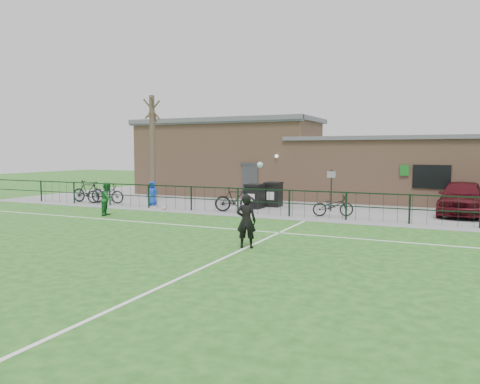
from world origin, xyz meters
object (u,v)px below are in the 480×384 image
at_px(sign_post, 331,190).
at_px(bicycle_d, 235,199).
at_px(bicycle_e, 333,206).
at_px(bicycle_c, 105,193).
at_px(car_maroon, 462,197).
at_px(bicycle_b, 88,192).
at_px(ball_ground, 164,208).
at_px(wheelie_bin_left, 255,197).
at_px(spectator_child, 152,193).
at_px(outfield_player, 107,199).
at_px(bare_tree, 153,149).
at_px(wheelie_bin_right, 273,195).

xyz_separation_m(sign_post, bicycle_d, (-4.11, -2.01, -0.42)).
distance_m(sign_post, bicycle_e, 1.81).
height_order(bicycle_c, bicycle_d, bicycle_d).
bearing_deg(car_maroon, sign_post, -164.60).
relative_size(bicycle_b, bicycle_d, 1.05).
bearing_deg(bicycle_b, ball_ground, -105.01).
distance_m(wheelie_bin_left, bicycle_d, 1.57).
xyz_separation_m(bicycle_e, spectator_child, (-9.70, 0.10, 0.17)).
bearing_deg(bicycle_b, car_maroon, -85.58).
relative_size(sign_post, outfield_player, 1.34).
xyz_separation_m(car_maroon, spectator_child, (-14.86, -2.76, -0.16)).
bearing_deg(bicycle_b, sign_post, -86.78).
relative_size(bicycle_d, ball_ground, 9.46).
xyz_separation_m(sign_post, ball_ground, (-7.53, -2.92, -0.92)).
bearing_deg(sign_post, outfield_player, -147.97).
relative_size(wheelie_bin_left, car_maroon, 0.24).
height_order(sign_post, spectator_child, sign_post).
relative_size(bicycle_e, spectator_child, 1.41).
xyz_separation_m(wheelie_bin_left, sign_post, (3.76, 0.47, 0.43)).
bearing_deg(bare_tree, outfield_player, -75.47).
distance_m(bare_tree, spectator_child, 2.99).
xyz_separation_m(bicycle_b, spectator_child, (4.10, 0.34, 0.02)).
distance_m(car_maroon, ball_ground, 13.84).
relative_size(wheelie_bin_right, bicycle_d, 0.61).
bearing_deg(bicycle_b, bare_tree, -63.29).
bearing_deg(bicycle_e, sign_post, -8.01).
bearing_deg(bicycle_d, bare_tree, 46.95).
distance_m(bicycle_b, bicycle_e, 13.81).
bearing_deg(outfield_player, car_maroon, -83.57).
bearing_deg(bare_tree, bicycle_c, -135.57).
bearing_deg(wheelie_bin_right, bicycle_c, -167.46).
xyz_separation_m(car_maroon, outfield_player, (-14.47, -6.72, -0.07)).
distance_m(sign_post, ball_ground, 8.13).
relative_size(bicycle_d, spectator_child, 1.52).
bearing_deg(bicycle_b, outfield_player, -133.76).
distance_m(wheelie_bin_left, bicycle_e, 4.43).
height_order(wheelie_bin_right, sign_post, sign_post).
xyz_separation_m(car_maroon, ball_ground, (-13.19, -4.13, -0.71)).
relative_size(bicycle_b, ball_ground, 9.94).
xyz_separation_m(wheelie_bin_right, bicycle_c, (-8.92, -2.52, -0.04)).
relative_size(sign_post, bicycle_b, 0.98).
bearing_deg(bare_tree, car_maroon, 4.38).
xyz_separation_m(wheelie_bin_left, outfield_player, (-5.05, -5.04, 0.16)).
xyz_separation_m(bicycle_d, ball_ground, (-3.42, -0.92, -0.50)).
height_order(bicycle_b, bicycle_c, bicycle_b).
distance_m(wheelie_bin_left, car_maroon, 9.57).
xyz_separation_m(spectator_child, outfield_player, (0.39, -3.96, 0.09)).
height_order(wheelie_bin_right, bicycle_c, wheelie_bin_right).
bearing_deg(spectator_child, bare_tree, 107.66).
height_order(wheelie_bin_right, spectator_child, spectator_child).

